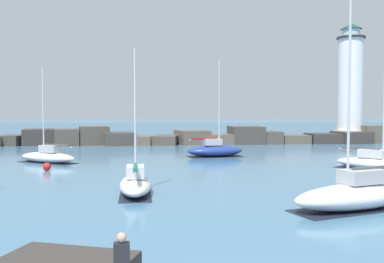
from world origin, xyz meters
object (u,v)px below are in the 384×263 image
sailboat_moored_3 (48,156)px  mooring_buoy_orange_near (47,167)px  sailboat_moored_0 (376,162)px  sailboat_moored_2 (135,183)px  lighthouse (350,89)px  sailboat_moored_4 (357,194)px  sailboat_moored_5 (215,150)px

sailboat_moored_3 → mooring_buoy_orange_near: sailboat_moored_3 is taller
sailboat_moored_0 → mooring_buoy_orange_near: sailboat_moored_0 is taller
sailboat_moored_2 → sailboat_moored_0: bearing=22.8°
sailboat_moored_0 → sailboat_moored_2: bearing=-157.2°
lighthouse → mooring_buoy_orange_near: size_ratio=21.30×
sailboat_moored_0 → sailboat_moored_3: 27.58m
sailboat_moored_4 → sailboat_moored_2: bearing=154.5°
sailboat_moored_2 → sailboat_moored_5: sailboat_moored_5 is taller
sailboat_moored_3 → mooring_buoy_orange_near: size_ratio=10.31×
sailboat_moored_0 → sailboat_moored_3: (-26.54, 7.50, -0.01)m
lighthouse → mooring_buoy_orange_near: lighthouse is taller
sailboat_moored_2 → sailboat_moored_5: (7.39, 18.84, 0.10)m
sailboat_moored_0 → mooring_buoy_orange_near: 25.51m
sailboat_moored_3 → sailboat_moored_0: bearing=-15.8°
sailboat_moored_5 → mooring_buoy_orange_near: sailboat_moored_5 is taller
sailboat_moored_0 → sailboat_moored_4: size_ratio=0.91×
lighthouse → sailboat_moored_4: size_ratio=1.58×
sailboat_moored_3 → mooring_buoy_orange_near: (1.12, -5.33, -0.27)m
sailboat_moored_0 → sailboat_moored_2: (-18.35, -7.73, -0.01)m
lighthouse → sailboat_moored_0: (-12.15, -29.27, -7.25)m
lighthouse → sailboat_moored_5: (-23.11, -18.15, -7.15)m
lighthouse → sailboat_moored_4: lighthouse is taller
sailboat_moored_3 → sailboat_moored_4: sailboat_moored_4 is taller
sailboat_moored_0 → sailboat_moored_3: sailboat_moored_0 is taller
sailboat_moored_2 → sailboat_moored_3: sailboat_moored_3 is taller
lighthouse → sailboat_moored_2: lighthouse is taller
sailboat_moored_3 → sailboat_moored_2: bearing=-61.7°
lighthouse → sailboat_moored_2: 48.50m
sailboat_moored_2 → mooring_buoy_orange_near: (-7.06, 9.90, -0.27)m
lighthouse → mooring_buoy_orange_near: bearing=-144.2°
sailboat_moored_4 → sailboat_moored_5: size_ratio=1.15×
sailboat_moored_5 → sailboat_moored_0: bearing=-45.4°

